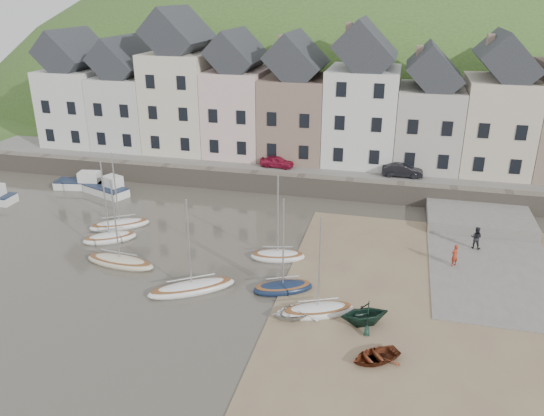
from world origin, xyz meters
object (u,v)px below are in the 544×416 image
(rowboat_red, at_px, (375,356))
(person_red, at_px, (455,255))
(car_left, at_px, (277,162))
(car_right, at_px, (403,170))
(rowboat_green, at_px, (365,313))
(person_dark, at_px, (476,238))
(rowboat_white, at_px, (296,312))
(sailboat_0, at_px, (120,224))

(rowboat_red, xyz_separation_m, person_red, (4.47, 11.25, 0.56))
(person_red, height_order, car_left, car_left)
(person_red, bearing_deg, car_left, -84.24)
(person_red, xyz_separation_m, car_right, (-3.75, 13.67, 1.30))
(rowboat_green, height_order, car_right, car_right)
(rowboat_red, distance_m, person_dark, 15.63)
(car_right, bearing_deg, rowboat_green, 175.45)
(rowboat_white, bearing_deg, car_right, 135.33)
(rowboat_white, xyz_separation_m, person_red, (9.06, 8.32, 0.53))
(car_right, bearing_deg, sailboat_0, 121.15)
(sailboat_0, relative_size, car_left, 1.97)
(rowboat_red, height_order, car_left, car_left)
(rowboat_white, height_order, person_dark, person_dark)
(rowboat_white, height_order, person_red, person_red)
(sailboat_0, height_order, rowboat_red, sailboat_0)
(sailboat_0, height_order, car_right, sailboat_0)
(car_left, bearing_deg, rowboat_green, -151.20)
(car_right, bearing_deg, person_red, -165.25)
(rowboat_green, relative_size, rowboat_red, 1.05)
(person_red, bearing_deg, rowboat_green, 14.75)
(person_dark, xyz_separation_m, car_right, (-5.41, 10.56, 1.26))
(rowboat_white, relative_size, car_left, 0.90)
(rowboat_white, height_order, car_left, car_left)
(person_dark, bearing_deg, rowboat_white, 64.99)
(rowboat_white, xyz_separation_m, rowboat_green, (3.80, 0.10, 0.42))
(person_red, distance_m, person_dark, 3.52)
(rowboat_white, height_order, car_right, car_right)
(person_dark, bearing_deg, rowboat_green, 76.73)
(sailboat_0, relative_size, person_dark, 3.86)
(person_red, bearing_deg, sailboat_0, -43.92)
(rowboat_red, height_order, person_dark, person_dark)
(person_dark, bearing_deg, person_red, 80.06)
(person_red, bearing_deg, car_right, -117.29)
(rowboat_red, relative_size, person_dark, 1.58)
(rowboat_green, relative_size, person_red, 1.76)
(rowboat_white, bearing_deg, person_dark, 105.75)
(car_left, bearing_deg, rowboat_red, -152.35)
(sailboat_0, bearing_deg, car_left, 53.92)
(rowboat_red, height_order, person_red, person_red)
(sailboat_0, relative_size, rowboat_white, 2.20)
(person_red, relative_size, person_dark, 0.94)
(person_dark, bearing_deg, car_right, -44.72)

